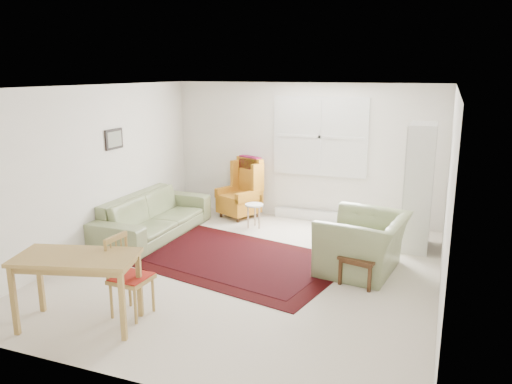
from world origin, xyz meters
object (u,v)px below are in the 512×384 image
(coffee_table, at_px, (361,269))
(sofa, at_px, (154,208))
(armchair, at_px, (363,238))
(stool, at_px, (254,216))
(wingback_chair, at_px, (239,188))
(desk, at_px, (79,291))
(desk_chair, at_px, (131,277))
(cabinet, at_px, (419,187))

(coffee_table, bearing_deg, sofa, 168.57)
(armchair, relative_size, coffee_table, 2.56)
(armchair, bearing_deg, stool, -114.32)
(wingback_chair, xyz_separation_m, coffee_table, (2.66, -2.23, -0.37))
(desk, relative_size, desk_chair, 1.37)
(desk, bearing_deg, desk_chair, 45.37)
(desk, bearing_deg, wingback_chair, 90.04)
(stool, height_order, desk, desk)
(coffee_table, xyz_separation_m, cabinet, (0.57, 1.68, 0.78))
(armchair, distance_m, desk_chair, 3.14)
(sofa, height_order, coffee_table, sofa)
(sofa, xyz_separation_m, armchair, (3.51, -0.29, -0.01))
(desk, bearing_deg, coffee_table, 39.58)
(sofa, bearing_deg, desk, -162.49)
(coffee_table, bearing_deg, desk_chair, -141.54)
(coffee_table, distance_m, desk_chair, 2.90)
(coffee_table, xyz_separation_m, desk, (-2.66, -2.20, 0.21))
(stool, xyz_separation_m, desk, (-0.50, -3.93, 0.18))
(wingback_chair, distance_m, desk_chair, 4.05)
(sofa, distance_m, stool, 1.75)
(sofa, distance_m, desk, 3.05)
(coffee_table, relative_size, cabinet, 0.24)
(sofa, relative_size, wingback_chair, 2.10)
(coffee_table, relative_size, stool, 1.10)
(stool, distance_m, cabinet, 2.83)
(sofa, height_order, wingback_chair, wingback_chair)
(stool, bearing_deg, sofa, -144.24)
(desk_chair, bearing_deg, wingback_chair, 8.50)
(desk_chair, bearing_deg, stool, 1.14)
(wingback_chair, distance_m, stool, 0.79)
(desk_chair, bearing_deg, desk, 138.25)
(sofa, xyz_separation_m, wingback_chair, (0.90, 1.51, 0.09))
(cabinet, distance_m, desk, 5.08)
(coffee_table, height_order, stool, stool)
(armchair, height_order, coffee_table, armchair)
(wingback_chair, xyz_separation_m, desk_chair, (0.40, -4.03, -0.11))
(coffee_table, height_order, cabinet, cabinet)
(stool, bearing_deg, cabinet, -0.97)
(desk, bearing_deg, cabinet, 50.25)
(wingback_chair, distance_m, cabinet, 3.30)
(stool, distance_m, desk_chair, 3.54)
(armchair, height_order, desk_chair, armchair)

